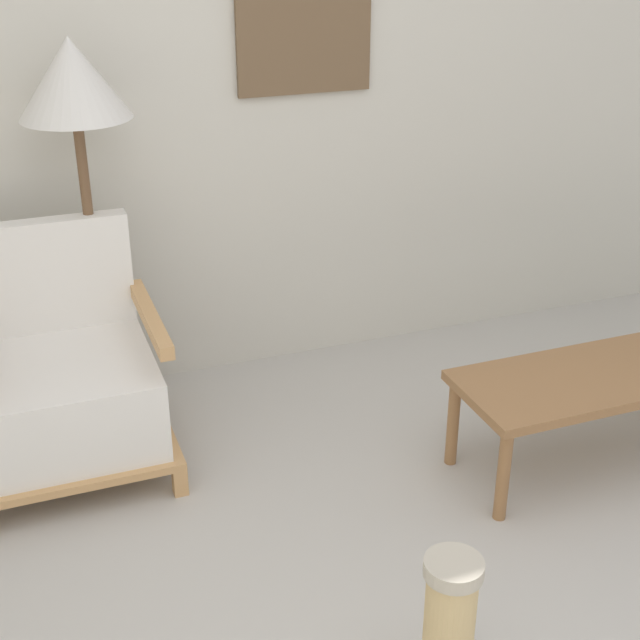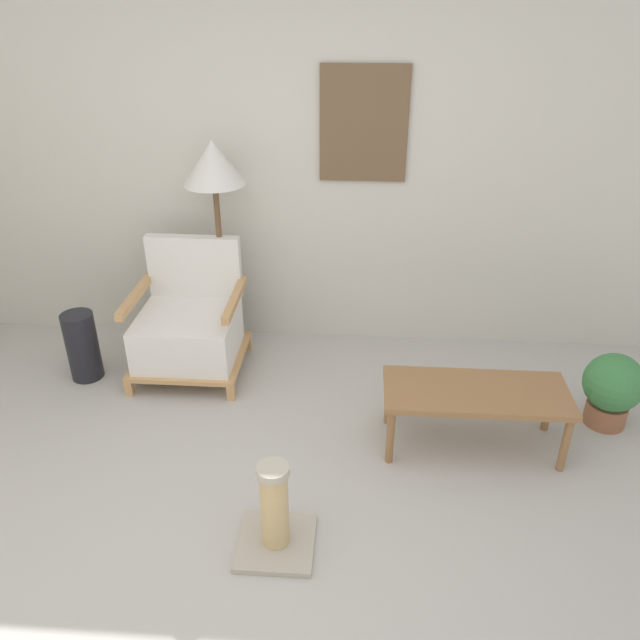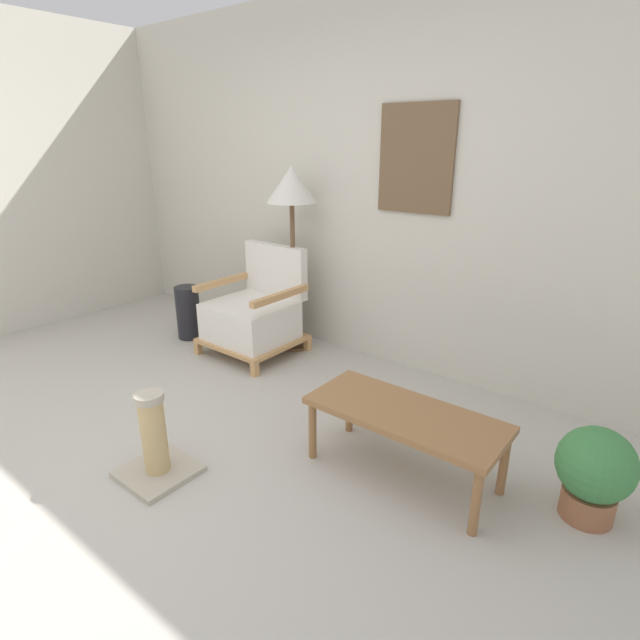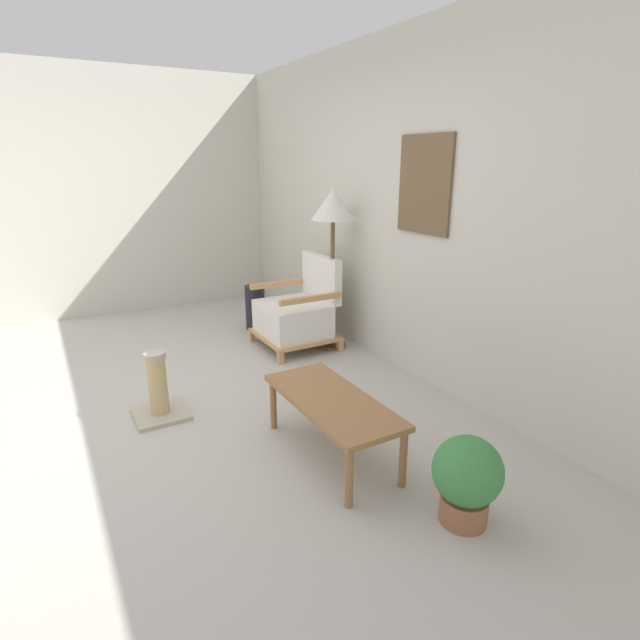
{
  "view_description": "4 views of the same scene",
  "coord_description": "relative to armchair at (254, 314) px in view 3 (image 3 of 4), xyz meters",
  "views": [
    {
      "loc": [
        -0.84,
        -1.27,
        1.92
      ],
      "look_at": [
        0.17,
        1.41,
        0.55
      ],
      "focal_mm": 50.0,
      "sensor_mm": 36.0,
      "label": 1
    },
    {
      "loc": [
        0.4,
        -1.88,
        2.35
      ],
      "look_at": [
        0.17,
        1.41,
        0.55
      ],
      "focal_mm": 35.0,
      "sensor_mm": 36.0,
      "label": 2
    },
    {
      "loc": [
        2.1,
        -1.02,
        1.68
      ],
      "look_at": [
        0.17,
        1.41,
        0.55
      ],
      "focal_mm": 28.0,
      "sensor_mm": 36.0,
      "label": 3
    },
    {
      "loc": [
        3.34,
        -0.41,
        1.73
      ],
      "look_at": [
        0.17,
        1.41,
        0.55
      ],
      "focal_mm": 28.0,
      "sensor_mm": 36.0,
      "label": 4
    }
  ],
  "objects": [
    {
      "name": "armchair",
      "position": [
        0.0,
        0.0,
        0.0
      ],
      "size": [
        0.71,
        0.67,
        0.86
      ],
      "color": "tan",
      "rests_on": "ground_plane"
    },
    {
      "name": "coffee_table",
      "position": [
        1.78,
        -0.68,
        0.01
      ],
      "size": [
        1.01,
        0.43,
        0.38
      ],
      "color": "olive",
      "rests_on": "ground_plane"
    },
    {
      "name": "wall_back",
      "position": [
        0.73,
        0.56,
        1.03
      ],
      "size": [
        8.0,
        0.09,
        2.7
      ],
      "color": "beige",
      "rests_on": "ground_plane"
    },
    {
      "name": "floor_lamp",
      "position": [
        0.18,
        0.28,
        0.95
      ],
      "size": [
        0.39,
        0.39,
        1.49
      ],
      "color": "brown",
      "rests_on": "ground_plane"
    },
    {
      "name": "vase",
      "position": [
        -0.69,
        -0.15,
        -0.09
      ],
      "size": [
        0.21,
        0.21,
        0.47
      ],
      "primitive_type": "cylinder",
      "color": "black",
      "rests_on": "ground_plane"
    },
    {
      "name": "scratching_post",
      "position": [
        0.77,
        -1.49,
        -0.15
      ],
      "size": [
        0.36,
        0.36,
        0.48
      ],
      "color": "#B2A893",
      "rests_on": "ground_plane"
    },
    {
      "name": "ground_plane",
      "position": [
        0.73,
        -1.66,
        -0.33
      ],
      "size": [
        14.0,
        14.0,
        0.0
      ],
      "primitive_type": "plane",
      "color": "#B7B2A8"
    },
    {
      "name": "potted_plant",
      "position": [
        2.62,
        -0.42,
        -0.07
      ],
      "size": [
        0.35,
        0.35,
        0.46
      ],
      "color": "#935B3D",
      "rests_on": "ground_plane"
    }
  ]
}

